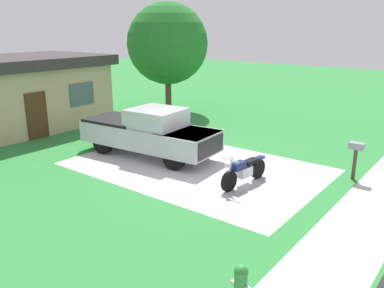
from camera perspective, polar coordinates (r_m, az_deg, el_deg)
ground_plane at (r=14.52m, az=0.57°, el=-3.27°), size 80.00×80.00×0.00m
driveway_pad at (r=14.52m, az=0.57°, el=-3.26°), size 5.88×8.86×0.01m
sidewalk_strip at (r=12.17m, az=24.05°, el=-8.78°), size 36.00×1.80×0.01m
motorcycle at (r=12.88m, az=7.42°, el=-3.79°), size 2.21×0.70×1.09m
pickup_truck at (r=15.70m, az=-6.32°, el=1.79°), size 2.43×5.76×1.90m
fire_hydrant at (r=7.62m, az=6.94°, el=-19.56°), size 0.32×0.40×0.87m
mailbox at (r=14.12m, az=22.34°, el=-0.94°), size 0.26×0.48×1.26m
shade_tree at (r=23.70m, az=-3.51°, el=14.09°), size 4.65×4.65×6.27m
neighbor_house at (r=21.29m, az=-25.05°, el=6.51°), size 9.60×5.60×3.50m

